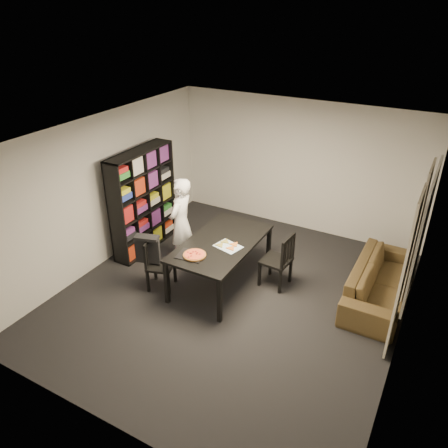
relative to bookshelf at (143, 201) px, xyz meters
The scene contains 16 objects.
room 2.26m from the bookshelf, 15.56° to the right, with size 5.01×5.51×2.61m.
window_pane 4.67m from the bookshelf, ahead, with size 0.02×1.40×1.60m, color black.
window_frame 4.67m from the bookshelf, ahead, with size 0.03×1.52×1.72m, color white.
curtain_left 4.59m from the bookshelf, ahead, with size 0.03×0.70×2.25m, color beige.
curtain_right 4.59m from the bookshelf, ahead, with size 0.03×0.70×2.25m, color beige.
bookshelf is the anchor object (origin of this frame).
dining_table 1.87m from the bookshelf, 11.03° to the right, with size 1.03×1.86×0.78m.
chair_left 1.44m from the bookshelf, 45.32° to the right, with size 0.50×0.50×0.86m.
chair_right 2.74m from the bookshelf, ahead, with size 0.47×0.47×0.94m.
draped_jacket 1.33m from the bookshelf, 49.89° to the right, with size 0.41×0.27×0.48m.
person 0.96m from the bookshelf, 10.77° to the right, with size 0.59×0.39×1.62m, color white.
baking_tray 1.88m from the bookshelf, 30.09° to the right, with size 0.40×0.32×0.01m, color black.
pepperoni_pizza 1.93m from the bookshelf, 28.88° to the right, with size 0.35×0.35×0.03m.
kitchen_towel 2.04m from the bookshelf, 12.30° to the right, with size 0.40×0.30×0.01m, color white.
pizza_slices 2.01m from the bookshelf, 11.70° to the right, with size 0.37×0.31×0.01m, color #C07A3C, non-canonical shape.
sofa 4.29m from the bookshelf, ahead, with size 2.06×0.81×0.60m, color #3F3519.
Camera 1 is at (2.61, -5.01, 4.28)m, focal length 35.00 mm.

